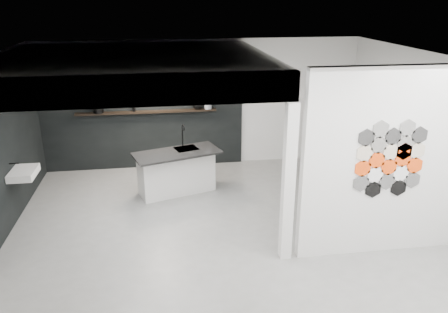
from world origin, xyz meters
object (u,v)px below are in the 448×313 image
bottle_dark (134,108)px  utensil_cup (99,111)px  glass_bowl (208,107)px  stockpot (98,109)px  partition_panel (384,164)px  wall_basin (24,173)px  kitchen_island (177,171)px  kettle (197,105)px  glass_vase (209,105)px

bottle_dark → utensil_cup: bottle_dark is taller
glass_bowl → utensil_cup: size_ratio=1.45×
stockpot → bottle_dark: (0.74, 0.00, -0.01)m
partition_panel → utensil_cup: partition_panel is taller
wall_basin → stockpot: 2.38m
wall_basin → stockpot: bearing=63.4°
partition_panel → bottle_dark: partition_panel is taller
kitchen_island → utensil_cup: utensil_cup is taller
partition_panel → stockpot: partition_panel is taller
stockpot → kitchen_island: bearing=-41.3°
glass_bowl → bottle_dark: 1.59m
kettle → bottle_dark: kettle is taller
partition_panel → kettle: partition_panel is taller
stockpot → glass_vase: 2.36m
wall_basin → stockpot: size_ratio=2.76×
kettle → glass_vase: size_ratio=1.29×
partition_panel → glass_vase: (-2.08, 3.87, -0.00)m
stockpot → utensil_cup: 0.05m
kitchen_island → wall_basin: bearing=177.7°
glass_bowl → glass_vase: 0.04m
glass_vase → bottle_dark: 1.62m
kitchen_island → kettle: 1.75m
stockpot → bottle_dark: bearing=0.0°
wall_basin → kettle: kettle is taller
glass_bowl → utensil_cup: bearing=180.0°
bottle_dark → glass_vase: bearing=0.0°
partition_panel → kitchen_island: partition_panel is taller
wall_basin → utensil_cup: size_ratio=6.29×
bottle_dark → utensil_cup: size_ratio=1.67×
glass_vase → bottle_dark: (-1.62, 0.00, 0.00)m
wall_basin → kitchen_island: kitchen_island is taller
partition_panel → bottle_dark: bearing=133.7°
partition_panel → stockpot: bearing=138.9°
partition_panel → utensil_cup: 5.86m
kitchen_island → bottle_dark: 1.85m
stockpot → kettle: bearing=0.0°
wall_basin → glass_bowl: size_ratio=4.34×
wall_basin → kitchen_island: 2.71m
wall_basin → kettle: (3.13, 2.07, 0.55)m
kettle → utensil_cup: 2.07m
wall_basin → glass_vase: bearing=31.3°
kettle → glass_bowl: size_ratio=1.40×
kettle → bottle_dark: bearing=-173.0°
partition_panel → wall_basin: partition_panel is taller
bottle_dark → glass_bowl: bearing=0.0°
wall_basin → glass_vase: (3.39, 2.07, 0.55)m
wall_basin → bottle_dark: bearing=49.3°
bottle_dark → kitchen_island: bearing=-59.2°
kitchen_island → stockpot: bearing=121.2°
kettle → glass_bowl: bearing=7.0°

